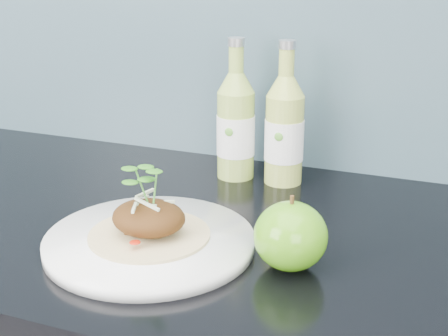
% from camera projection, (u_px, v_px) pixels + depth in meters
% --- Properties ---
extents(dinner_plate, '(0.29, 0.29, 0.02)m').
position_uv_depth(dinner_plate, '(150.00, 242.00, 0.81)').
color(dinner_plate, white).
rests_on(dinner_plate, kitchen_counter).
extents(pork_taco, '(0.16, 0.16, 0.10)m').
position_uv_depth(pork_taco, '(149.00, 216.00, 0.80)').
color(pork_taco, tan).
rests_on(pork_taco, dinner_plate).
extents(green_apple, '(0.10, 0.10, 0.09)m').
position_uv_depth(green_apple, '(291.00, 236.00, 0.75)').
color(green_apple, '#30800E').
rests_on(green_apple, kitchen_counter).
extents(cider_bottle_left, '(0.08, 0.08, 0.23)m').
position_uv_depth(cider_bottle_left, '(236.00, 126.00, 1.03)').
color(cider_bottle_left, '#9AB84C').
rests_on(cider_bottle_left, kitchen_counter).
extents(cider_bottle_right, '(0.07, 0.07, 0.23)m').
position_uv_depth(cider_bottle_right, '(284.00, 130.00, 1.01)').
color(cider_bottle_right, '#A9BC4E').
rests_on(cider_bottle_right, kitchen_counter).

